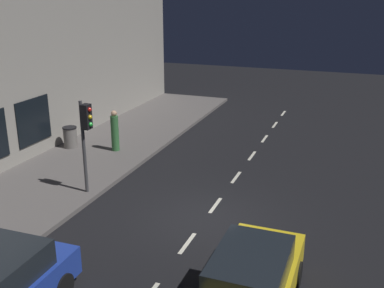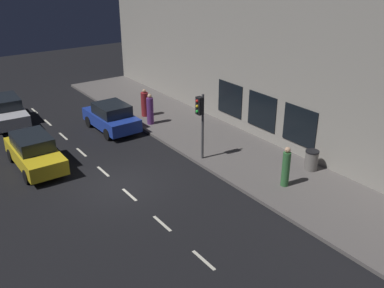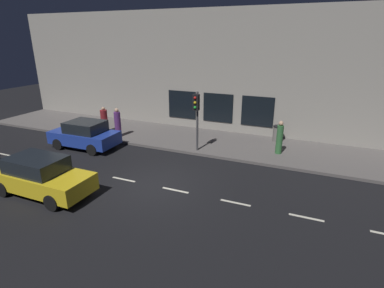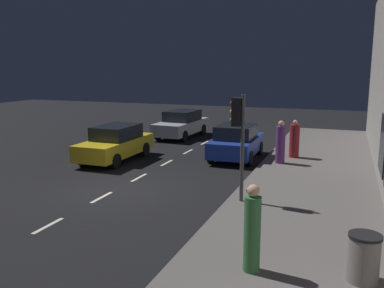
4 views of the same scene
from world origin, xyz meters
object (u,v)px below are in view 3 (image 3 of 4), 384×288
object	(u,v)px
traffic_light	(196,109)
pedestrian_1	(280,138)
parked_car_2	(85,135)
pedestrian_2	(104,121)
pedestrian_0	(118,124)
trash_bin	(278,133)
parked_car_0	(41,176)

from	to	relation	value
traffic_light	pedestrian_1	world-z (taller)	traffic_light
parked_car_2	pedestrian_2	xyz separation A→B (m)	(2.52, 0.61, 0.13)
pedestrian_0	parked_car_2	bearing A→B (deg)	-131.08
pedestrian_1	trash_bin	size ratio (longest dim) A/B	1.91
pedestrian_2	trash_bin	world-z (taller)	pedestrian_2
parked_car_2	pedestrian_1	distance (m)	10.91
pedestrian_1	pedestrian_2	size ratio (longest dim) A/B	1.07
pedestrian_0	trash_bin	size ratio (longest dim) A/B	1.92
parked_car_2	trash_bin	distance (m)	11.36
traffic_light	parked_car_2	xyz separation A→B (m)	(-1.66, 6.26, -1.70)
parked_car_2	pedestrian_1	world-z (taller)	pedestrian_1
pedestrian_0	pedestrian_2	distance (m)	1.43
parked_car_2	pedestrian_1	bearing A→B (deg)	-74.84
pedestrian_2	pedestrian_0	bearing A→B (deg)	30.51
parked_car_0	pedestrian_2	xyz separation A→B (m)	(7.55, 2.81, 0.13)
pedestrian_1	pedestrian_2	world-z (taller)	pedestrian_1
parked_car_2	pedestrian_0	distance (m)	2.25
traffic_light	parked_car_2	size ratio (longest dim) A/B	0.83
traffic_light	trash_bin	distance (m)	5.53
traffic_light	pedestrian_0	bearing A→B (deg)	85.35
traffic_light	parked_car_0	xyz separation A→B (m)	(-6.68, 4.06, -1.69)
traffic_light	pedestrian_0	world-z (taller)	traffic_light
pedestrian_2	traffic_light	bearing A→B (deg)	40.24
pedestrian_0	pedestrian_2	world-z (taller)	pedestrian_0
parked_car_0	pedestrian_2	bearing A→B (deg)	-159.40
traffic_light	pedestrian_1	bearing A→B (deg)	-71.79
parked_car_0	pedestrian_1	bearing A→B (deg)	134.48
pedestrian_0	trash_bin	world-z (taller)	pedestrian_0
pedestrian_1	pedestrian_2	distance (m)	11.10
parked_car_0	trash_bin	xyz separation A→B (m)	(10.16, -7.93, -0.16)
parked_car_2	trash_bin	bearing A→B (deg)	-64.18
parked_car_0	parked_car_2	bearing A→B (deg)	-156.14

